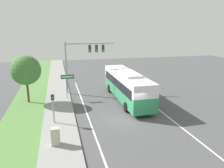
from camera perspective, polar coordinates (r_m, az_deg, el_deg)
name	(u,v)px	position (r m, az deg, el deg)	size (l,w,h in m)	color
ground_plane	(129,118)	(20.22, 4.52, -8.92)	(80.00, 80.00, 0.00)	#4C4C4F
sidewalk	(60,125)	(19.27, -13.54, -10.31)	(2.80, 80.00, 0.12)	gray
grass_verge	(19,129)	(19.57, -23.10, -10.76)	(3.60, 80.00, 0.10)	#568442
lane_divider_near	(90,122)	(19.45, -5.74, -9.91)	(0.14, 30.00, 0.01)	silver
lane_divider_far	(165,115)	(21.58, 13.70, -7.76)	(0.14, 30.00, 0.01)	silver
bus	(127,84)	(24.69, 3.83, -0.09)	(2.58, 11.46, 3.37)	#2D8956
signal_gantry	(83,56)	(27.36, -7.55, 7.36)	(6.18, 0.41, 6.42)	#939399
pedestrian_signal	(53,104)	(19.07, -15.17, -5.03)	(0.28, 0.34, 2.61)	#939399
street_sign	(67,81)	(25.25, -11.66, 0.66)	(1.49, 0.08, 2.96)	#939399
utility_cabinet	(56,136)	(15.95, -14.54, -13.09)	(0.61, 0.49, 1.24)	#B7B29E
roadside_tree	(26,70)	(24.96, -21.59, 3.36)	(3.17, 3.17, 5.15)	brown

